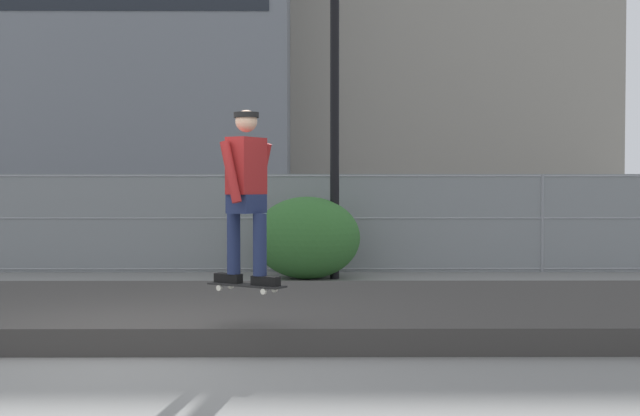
% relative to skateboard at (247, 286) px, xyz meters
% --- Properties ---
extents(ground_plane, '(120.00, 120.00, 0.00)m').
position_rel_skateboard_xyz_m(ground_plane, '(-0.96, -0.14, -0.69)').
color(ground_plane, slate).
extents(gravel_berm, '(15.78, 3.97, 0.27)m').
position_rel_skateboard_xyz_m(gravel_berm, '(-0.96, 1.98, -0.55)').
color(gravel_berm, '#3D3A38').
rests_on(gravel_berm, ground_plane).
extents(skateboard, '(0.79, 0.59, 0.07)m').
position_rel_skateboard_xyz_m(skateboard, '(0.00, 0.00, 0.00)').
color(skateboard, black).
extents(skater, '(0.67, 0.61, 1.66)m').
position_rel_skateboard_xyz_m(skater, '(0.00, 0.00, 0.95)').
color(skater, black).
rests_on(skater, skateboard).
extents(chain_fence, '(23.65, 0.06, 1.85)m').
position_rel_skateboard_xyz_m(chain_fence, '(-0.96, 7.72, 0.24)').
color(chain_fence, gray).
rests_on(chain_fence, ground_plane).
extents(street_lamp, '(0.44, 0.44, 7.20)m').
position_rel_skateboard_xyz_m(street_lamp, '(0.99, 6.61, 3.76)').
color(street_lamp, black).
rests_on(street_lamp, ground_plane).
extents(parked_car_near, '(4.48, 2.10, 1.66)m').
position_rel_skateboard_xyz_m(parked_car_near, '(-3.58, 11.30, 0.15)').
color(parked_car_near, silver).
rests_on(parked_car_near, ground_plane).
extents(parked_car_mid, '(4.54, 2.24, 1.66)m').
position_rel_skateboard_xyz_m(parked_car_mid, '(1.99, 11.31, 0.15)').
color(parked_car_mid, '#566B4C').
rests_on(parked_car_mid, ground_plane).
extents(library_building, '(22.51, 13.53, 18.87)m').
position_rel_skateboard_xyz_m(library_building, '(-12.05, 41.20, 8.75)').
color(library_building, slate).
rests_on(library_building, ground_plane).
extents(office_block, '(23.33, 10.59, 25.56)m').
position_rel_skateboard_xyz_m(office_block, '(6.77, 45.04, 12.09)').
color(office_block, gray).
rests_on(office_block, ground_plane).
extents(shrub_left, '(1.86, 1.53, 1.44)m').
position_rel_skateboard_xyz_m(shrub_left, '(0.51, 6.60, 0.03)').
color(shrub_left, '#336B2D').
rests_on(shrub_left, ground_plane).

